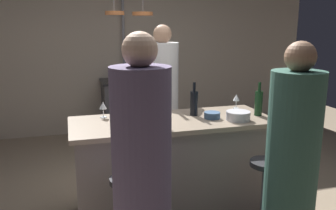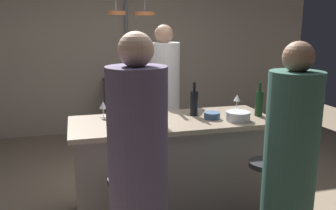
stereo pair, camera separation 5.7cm
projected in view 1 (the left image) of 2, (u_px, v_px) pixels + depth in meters
back_wall at (122, 51)px, 5.72m from camera, size 6.40×0.16×2.60m
kitchen_island at (172, 166)px, 3.24m from camera, size 1.80×0.72×0.90m
stove_range at (128, 108)px, 5.54m from camera, size 0.80×0.64×0.89m
chef at (163, 106)px, 4.12m from camera, size 0.36×0.36×1.73m
bar_stool_right at (264, 197)px, 2.83m from camera, size 0.28×0.28×0.68m
guest_right at (291, 173)px, 2.36m from camera, size 0.34×0.34×1.63m
guest_left at (142, 184)px, 2.13m from camera, size 0.36×0.36×1.69m
overhead_pot_rack at (128, 33)px, 4.84m from camera, size 0.59×1.44×2.17m
pepper_mill at (153, 103)px, 3.31m from camera, size 0.05×0.05×0.21m
wine_bottle_white at (163, 112)px, 2.89m from camera, size 0.07×0.07×0.33m
wine_bottle_rose at (141, 108)px, 3.08m from camera, size 0.07×0.07×0.30m
wine_bottle_red at (259, 103)px, 3.26m from camera, size 0.07×0.07×0.31m
wine_bottle_dark at (194, 103)px, 3.26m from camera, size 0.07×0.07×0.31m
wine_bottle_amber at (132, 109)px, 3.00m from camera, size 0.07×0.07×0.32m
wine_glass_near_left_guest at (103, 106)px, 3.19m from camera, size 0.07×0.07×0.15m
wine_glass_near_right_guest at (236, 98)px, 3.53m from camera, size 0.07×0.07×0.15m
mixing_bowl_steel at (238, 116)px, 3.11m from camera, size 0.21×0.21×0.08m
mixing_bowl_blue at (212, 115)px, 3.17m from camera, size 0.14×0.14×0.06m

